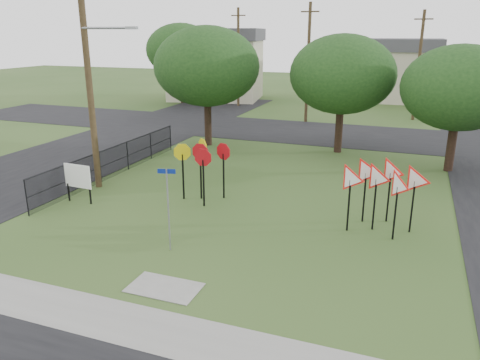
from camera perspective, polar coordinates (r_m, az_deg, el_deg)
name	(u,v)px	position (r m, az deg, el deg)	size (l,w,h in m)	color
ground	(201,252)	(15.46, -4.81, -8.74)	(140.00, 140.00, 0.00)	#2B471A
sidewalk	(128,323)	(12.31, -13.48, -16.65)	(30.00, 1.60, 0.02)	gray
planting_strip	(98,354)	(11.54, -16.95, -19.59)	(30.00, 0.80, 0.02)	#2B471A
street_left	(90,151)	(29.62, -17.78, 3.40)	(8.00, 50.00, 0.02)	black
street_far	(321,133)	(33.74, 9.79, 5.65)	(60.00, 8.00, 0.02)	black
curb_pad	(164,288)	(13.59, -9.21, -12.83)	(2.00, 1.20, 0.02)	gray
street_name_sign	(168,204)	(15.08, -8.76, -2.94)	(0.56, 0.16, 2.78)	gray
stop_sign_cluster	(202,158)	(19.68, -4.60, 2.73)	(2.28, 1.96, 2.44)	black
yield_sign_cluster	(383,181)	(17.22, 16.99, -0.07)	(3.13, 2.31, 2.51)	black
info_board	(78,178)	(20.48, -19.18, 0.28)	(1.32, 0.11, 1.65)	black
utility_pole_main	(89,72)	(21.61, -17.91, 12.44)	(3.55, 0.33, 10.00)	#483721
far_pole_a	(308,63)	(37.43, 8.29, 13.98)	(1.40, 0.24, 9.00)	#483721
far_pole_b	(419,65)	(40.56, 20.94, 12.95)	(1.40, 0.24, 8.50)	#483721
far_pole_c	(238,57)	(45.46, -0.21, 14.76)	(1.40, 0.24, 9.00)	#483721
fence_run	(114,160)	(23.95, -15.06, 2.32)	(0.05, 11.55, 1.50)	black
house_left	(216,64)	(50.72, -2.92, 13.96)	(10.58, 8.88, 7.20)	beige
house_mid	(398,69)	(52.65, 18.68, 12.67)	(8.40, 8.40, 6.20)	beige
tree_near_left	(207,66)	(29.16, -4.06, 13.64)	(6.40, 6.40, 7.27)	black
tree_near_mid	(342,74)	(27.87, 12.38, 12.46)	(6.00, 6.00, 6.80)	black
tree_near_right	(459,88)	(25.70, 25.17, 10.12)	(5.60, 5.60, 6.33)	black
tree_far_left	(181,50)	(47.89, -7.20, 15.46)	(6.80, 6.80, 7.73)	black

